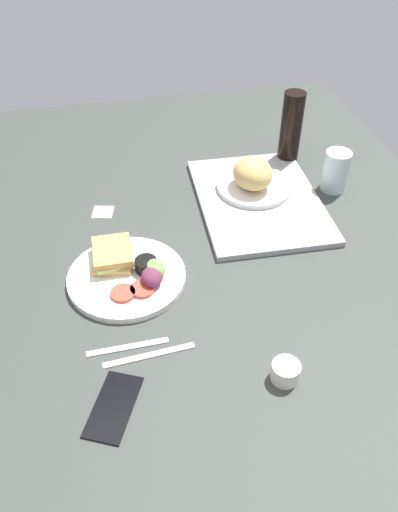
# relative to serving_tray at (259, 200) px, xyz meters

# --- Properties ---
(ground_plane) EXTENTS (1.90, 1.50, 0.03)m
(ground_plane) POSITION_rel_serving_tray_xyz_m (0.21, -0.25, -0.02)
(ground_plane) COLOR #383D38
(serving_tray) EXTENTS (0.46, 0.35, 0.02)m
(serving_tray) POSITION_rel_serving_tray_xyz_m (0.00, 0.00, 0.00)
(serving_tray) COLOR #9EA0A3
(serving_tray) RESTS_ON ground_plane
(bread_plate_near) EXTENTS (0.21, 0.21, 0.10)m
(bread_plate_near) POSITION_rel_serving_tray_xyz_m (-0.04, -0.01, 0.05)
(bread_plate_near) COLOR white
(bread_plate_near) RESTS_ON serving_tray
(plate_with_salad) EXTENTS (0.28, 0.28, 0.05)m
(plate_with_salad) POSITION_rel_serving_tray_xyz_m (0.22, -0.39, 0.01)
(plate_with_salad) COLOR white
(plate_with_salad) RESTS_ON ground_plane
(drinking_glass) EXTENTS (0.07, 0.07, 0.12)m
(drinking_glass) POSITION_rel_serving_tray_xyz_m (-0.02, 0.23, 0.05)
(drinking_glass) COLOR silver
(drinking_glass) RESTS_ON ground_plane
(soda_bottle) EXTENTS (0.06, 0.06, 0.22)m
(soda_bottle) POSITION_rel_serving_tray_xyz_m (-0.20, 0.15, 0.10)
(soda_bottle) COLOR black
(soda_bottle) RESTS_ON ground_plane
(espresso_cup) EXTENTS (0.06, 0.06, 0.04)m
(espresso_cup) POSITION_rel_serving_tray_xyz_m (0.57, -0.12, 0.01)
(espresso_cup) COLOR silver
(espresso_cup) RESTS_ON ground_plane
(fork) EXTENTS (0.02, 0.17, 0.01)m
(fork) POSITION_rel_serving_tray_xyz_m (0.43, -0.41, -0.01)
(fork) COLOR #B7B7BC
(fork) RESTS_ON ground_plane
(knife) EXTENTS (0.03, 0.19, 0.01)m
(knife) POSITION_rel_serving_tray_xyz_m (0.46, -0.37, -0.01)
(knife) COLOR #B7B7BC
(knife) RESTS_ON ground_plane
(cell_phone) EXTENTS (0.16, 0.13, 0.01)m
(cell_phone) POSITION_rel_serving_tray_xyz_m (0.56, -0.46, -0.00)
(cell_phone) COLOR black
(cell_phone) RESTS_ON ground_plane
(sticky_note) EXTENTS (0.07, 0.07, 0.00)m
(sticky_note) POSITION_rel_serving_tray_xyz_m (-0.05, -0.43, -0.01)
(sticky_note) COLOR pink
(sticky_note) RESTS_ON ground_plane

